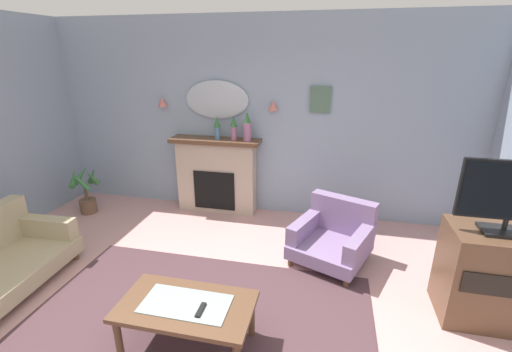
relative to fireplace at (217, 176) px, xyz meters
The scene contains 15 objects.
wall_back 1.07m from the fireplace, 20.46° to the left, with size 7.28×0.10×2.88m, color #8C9EB2.
patterned_rug 2.68m from the fireplace, 76.91° to the right, with size 3.20×2.40×0.01m, color #4C3338.
fireplace is the anchor object (origin of this frame).
mantel_vase_right 0.78m from the fireplace, 29.53° to the right, with size 0.10×0.10×0.34m.
mantel_vase_left 0.84m from the fireplace, ahead, with size 0.10×0.10×0.36m.
mantel_vase_centre 0.93m from the fireplace, ahead, with size 0.11×0.11×0.42m.
wall_mirror 1.15m from the fireplace, 90.00° to the left, with size 0.96×0.06×0.56m, color #B2BCC6.
wall_sconce_left 1.38m from the fireplace, behind, with size 0.14×0.14×0.14m, color #D17066.
wall_sconce_right 1.38m from the fireplace, ahead, with size 0.14×0.14×0.14m, color #D17066.
framed_picture 1.91m from the fireplace, ahead, with size 0.28×0.03×0.36m, color #4C6B56.
coffee_table 2.72m from the fireplace, 76.65° to the right, with size 1.10×0.60×0.45m.
tv_remote 2.80m from the fireplace, 73.94° to the right, with size 0.04×0.16×0.02m, color black.
armchair_beside_couch 2.08m from the fireplace, 29.01° to the right, with size 1.05×1.06×0.71m.
tv_cabinet 3.61m from the fireplace, 28.05° to the right, with size 0.80×0.57×0.90m.
potted_plant_small_fern 2.03m from the fireplace, 164.92° to the right, with size 0.45×0.46×0.74m.
Camera 1 is at (1.08, -1.97, 2.36)m, focal length 24.07 mm.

